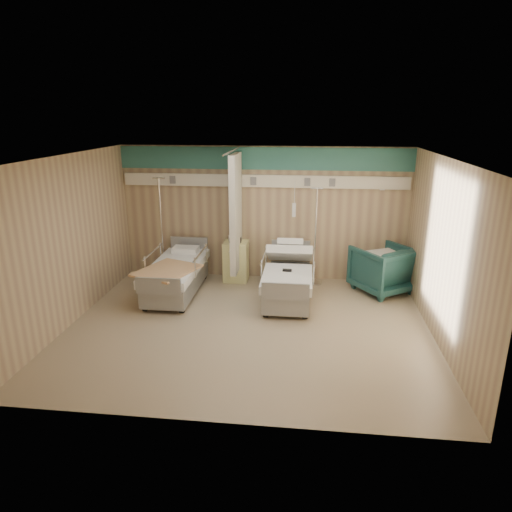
% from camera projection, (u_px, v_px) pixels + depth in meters
% --- Properties ---
extents(ground, '(6.00, 5.00, 0.00)m').
position_uv_depth(ground, '(248.00, 327.00, 7.66)').
color(ground, gray).
rests_on(ground, ground).
extents(room_walls, '(6.04, 5.04, 2.82)m').
position_uv_depth(room_walls, '(248.00, 215.00, 7.35)').
color(room_walls, tan).
rests_on(room_walls, ground).
extents(bed_right, '(1.00, 2.16, 0.63)m').
position_uv_depth(bed_right, '(288.00, 283.00, 8.74)').
color(bed_right, silver).
rests_on(bed_right, ground).
extents(bed_left, '(1.00, 2.16, 0.63)m').
position_uv_depth(bed_left, '(176.00, 279.00, 8.98)').
color(bed_left, silver).
rests_on(bed_left, ground).
extents(bedside_cabinet, '(0.50, 0.48, 0.85)m').
position_uv_depth(bedside_cabinet, '(236.00, 261.00, 9.68)').
color(bedside_cabinet, '#F1F097').
rests_on(bedside_cabinet, ground).
extents(visitor_armchair, '(1.42, 1.42, 0.94)m').
position_uv_depth(visitor_armchair, '(383.00, 269.00, 9.05)').
color(visitor_armchair, '#1B4544').
rests_on(visitor_armchair, ground).
extents(waffle_blanket, '(0.75, 0.72, 0.07)m').
position_uv_depth(waffle_blanket, '(385.00, 245.00, 8.85)').
color(waffle_blanket, silver).
rests_on(waffle_blanket, visitor_armchair).
extents(iv_stand_right, '(0.36, 0.36, 2.02)m').
position_uv_depth(iv_stand_right, '(314.00, 264.00, 9.51)').
color(iv_stand_right, silver).
rests_on(iv_stand_right, ground).
extents(iv_stand_left, '(0.39, 0.39, 2.17)m').
position_uv_depth(iv_stand_left, '(163.00, 257.00, 9.88)').
color(iv_stand_left, silver).
rests_on(iv_stand_left, ground).
extents(call_remote, '(0.17, 0.08, 0.04)m').
position_uv_depth(call_remote, '(287.00, 270.00, 8.44)').
color(call_remote, black).
rests_on(call_remote, bed_right).
extents(tan_blanket, '(1.22, 1.35, 0.04)m').
position_uv_depth(tan_blanket, '(167.00, 270.00, 8.44)').
color(tan_blanket, tan).
rests_on(tan_blanket, bed_left).
extents(toiletry_bag, '(0.25, 0.20, 0.12)m').
position_uv_depth(toiletry_bag, '(235.00, 240.00, 9.46)').
color(toiletry_bag, black).
rests_on(toiletry_bag, bedside_cabinet).
extents(white_cup, '(0.10, 0.10, 0.12)m').
position_uv_depth(white_cup, '(230.00, 238.00, 9.62)').
color(white_cup, white).
rests_on(white_cup, bedside_cabinet).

